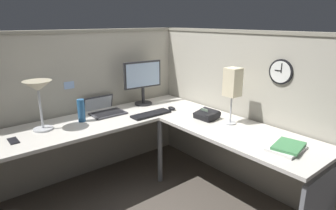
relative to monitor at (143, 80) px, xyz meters
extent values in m
plane|color=#4C443D|center=(-0.29, -0.64, -1.02)|extent=(6.80, 6.80, 0.00)
cube|color=#A8A393|center=(-0.65, 0.23, -0.25)|extent=(2.57, 0.10, 1.55)
cube|color=gray|center=(-0.65, 0.23, 0.54)|extent=(2.57, 0.12, 0.03)
cube|color=#A8A393|center=(0.58, -0.90, -0.25)|extent=(0.10, 2.37, 1.55)
cube|color=gray|center=(0.58, -0.90, 0.54)|extent=(0.12, 2.37, 0.03)
cube|color=beige|center=(-0.66, -0.17, -0.31)|extent=(2.35, 0.66, 0.03)
cube|color=beige|center=(0.18, -1.24, -0.31)|extent=(0.66, 1.49, 0.03)
cylinder|color=slate|center=(-0.13, -0.48, -0.67)|extent=(0.05, 0.05, 0.70)
cube|color=slate|center=(0.18, -1.97, -0.67)|extent=(0.58, 0.03, 0.60)
cylinder|color=#232326|center=(0.00, 0.00, -0.28)|extent=(0.20, 0.20, 0.02)
cylinder|color=#232326|center=(0.00, 0.00, -0.18)|extent=(0.04, 0.04, 0.20)
cube|color=#232326|center=(0.00, 0.00, 0.06)|extent=(0.46, 0.07, 0.30)
cube|color=#99B2D1|center=(0.00, -0.02, 0.06)|extent=(0.42, 0.04, 0.26)
cube|color=#38383D|center=(-0.49, -0.07, -0.29)|extent=(0.34, 0.24, 0.02)
cube|color=black|center=(-0.49, -0.07, -0.28)|extent=(0.29, 0.18, 0.00)
cube|color=#38383D|center=(-0.49, 0.16, -0.25)|extent=(0.34, 0.07, 0.22)
cube|color=silver|center=(-0.49, 0.15, -0.25)|extent=(0.31, 0.05, 0.18)
cube|color=black|center=(-0.16, -0.38, -0.28)|extent=(0.43, 0.14, 0.02)
ellipsoid|color=black|center=(0.12, -0.37, -0.28)|extent=(0.06, 0.10, 0.03)
cylinder|color=#B7BABF|center=(-1.15, -0.10, -0.29)|extent=(0.17, 0.17, 0.02)
cylinder|color=#B7BABF|center=(-1.15, -0.10, -0.09)|extent=(0.02, 0.02, 0.38)
cone|color=#B2A88C|center=(-1.15, -0.10, 0.11)|extent=(0.24, 0.24, 0.09)
cube|color=black|center=(-1.42, -0.21, -0.29)|extent=(0.07, 0.14, 0.01)
cylinder|color=#26598C|center=(-0.79, -0.11, -0.18)|extent=(0.07, 0.07, 0.22)
cube|color=black|center=(0.20, -0.81, -0.26)|extent=(0.20, 0.21, 0.10)
cube|color=#8CA58C|center=(0.20, -0.78, -0.22)|extent=(0.02, 0.09, 0.04)
cube|color=black|center=(0.20, -0.90, -0.24)|extent=(0.19, 0.05, 0.04)
cube|color=silver|center=(0.14, -1.69, -0.28)|extent=(0.29, 0.23, 0.02)
cube|color=#3F7F4C|center=(0.15, -1.70, -0.26)|extent=(0.29, 0.24, 0.02)
cylinder|color=#B7BABF|center=(0.27, -1.05, -0.29)|extent=(0.11, 0.11, 0.01)
cylinder|color=#B7BABF|center=(0.27, -1.05, -0.15)|extent=(0.02, 0.02, 0.27)
cube|color=beige|center=(0.27, -1.05, 0.11)|extent=(0.13, 0.13, 0.26)
cylinder|color=black|center=(0.53, -1.37, 0.22)|extent=(0.03, 0.22, 0.22)
cylinder|color=white|center=(0.51, -1.37, 0.22)|extent=(0.00, 0.19, 0.19)
cube|color=black|center=(0.51, -1.35, 0.23)|extent=(0.00, 0.06, 0.01)
cube|color=black|center=(0.51, -1.38, 0.25)|extent=(0.00, 0.01, 0.08)
cube|color=#99B7E5|center=(-0.78, 0.18, 0.01)|extent=(0.10, 0.00, 0.07)
camera|label=1|loc=(-1.80, -2.66, 0.65)|focal=30.62mm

